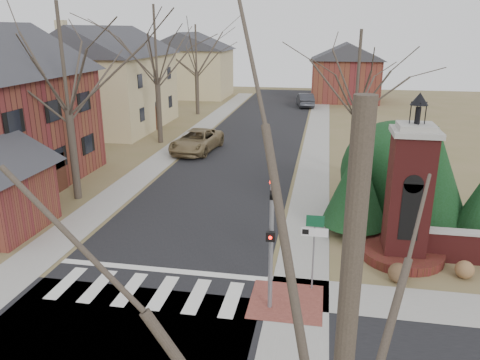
% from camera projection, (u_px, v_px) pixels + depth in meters
% --- Properties ---
extents(ground, '(120.00, 120.00, 0.00)m').
position_uv_depth(ground, '(137.00, 304.00, 15.35)').
color(ground, brown).
rests_on(ground, ground).
extents(main_street, '(8.00, 70.00, 0.01)m').
position_uv_depth(main_street, '(247.00, 146.00, 35.93)').
color(main_street, black).
rests_on(main_street, ground).
extents(crosswalk_zone, '(8.00, 2.20, 0.02)m').
position_uv_depth(crosswalk_zone, '(146.00, 291.00, 16.10)').
color(crosswalk_zone, silver).
rests_on(crosswalk_zone, ground).
extents(stop_bar, '(8.00, 0.35, 0.02)m').
position_uv_depth(stop_bar, '(161.00, 270.00, 17.50)').
color(stop_bar, silver).
rests_on(stop_bar, ground).
extents(sidewalk_right_main, '(2.00, 60.00, 0.02)m').
position_uv_depth(sidewalk_right_main, '(316.00, 149.00, 35.04)').
color(sidewalk_right_main, gray).
rests_on(sidewalk_right_main, ground).
extents(sidewalk_left, '(2.00, 60.00, 0.02)m').
position_uv_depth(sidewalk_left, '(182.00, 143.00, 36.82)').
color(sidewalk_left, gray).
rests_on(sidewalk_left, ground).
extents(curb_apron, '(2.40, 2.40, 0.02)m').
position_uv_depth(curb_apron, '(286.00, 302.00, 15.46)').
color(curb_apron, brown).
rests_on(curb_apron, ground).
extents(traffic_signal_pole, '(0.28, 0.41, 4.50)m').
position_uv_depth(traffic_signal_pole, '(271.00, 235.00, 14.35)').
color(traffic_signal_pole, slate).
rests_on(traffic_signal_pole, ground).
extents(sign_post, '(0.90, 0.07, 2.75)m').
position_uv_depth(sign_post, '(314.00, 238.00, 15.65)').
color(sign_post, slate).
rests_on(sign_post, ground).
extents(brick_gate_monument, '(3.20, 3.20, 6.47)m').
position_uv_depth(brick_gate_monument, '(407.00, 206.00, 17.82)').
color(brick_gate_monument, maroon).
rests_on(brick_gate_monument, ground).
extents(house_stucco_left, '(9.80, 12.80, 9.28)m').
position_uv_depth(house_stucco_left, '(107.00, 76.00, 41.49)').
color(house_stucco_left, tan).
rests_on(house_stucco_left, ground).
extents(house_distant_left, '(10.80, 8.80, 8.53)m').
position_uv_depth(house_distant_left, '(190.00, 64.00, 60.99)').
color(house_distant_left, tan).
rests_on(house_distant_left, ground).
extents(house_distant_right, '(8.80, 8.80, 7.30)m').
position_uv_depth(house_distant_right, '(346.00, 71.00, 57.76)').
color(house_distant_right, maroon).
rests_on(house_distant_right, ground).
extents(evergreen_near, '(2.80, 2.80, 4.10)m').
position_uv_depth(evergreen_near, '(356.00, 184.00, 19.96)').
color(evergreen_near, '#473D33').
rests_on(evergreen_near, ground).
extents(evergreen_mid, '(3.40, 3.40, 4.70)m').
position_uv_depth(evergreen_mid, '(433.00, 173.00, 20.43)').
color(evergreen_mid, '#473D33').
rests_on(evergreen_mid, ground).
extents(evergreen_mass, '(4.80, 4.80, 4.80)m').
position_uv_depth(evergreen_mass, '(393.00, 167.00, 21.96)').
color(evergreen_mass, black).
rests_on(evergreen_mass, ground).
extents(bare_tree_0, '(8.05, 8.05, 11.15)m').
position_uv_depth(bare_tree_0, '(61.00, 49.00, 22.59)').
color(bare_tree_0, '#473D33').
rests_on(bare_tree_0, ground).
extents(bare_tree_1, '(8.40, 8.40, 11.64)m').
position_uv_depth(bare_tree_1, '(155.00, 37.00, 34.65)').
color(bare_tree_1, '#473D33').
rests_on(bare_tree_1, ground).
extents(bare_tree_2, '(7.35, 7.35, 10.19)m').
position_uv_depth(bare_tree_2, '(196.00, 45.00, 47.21)').
color(bare_tree_2, '#473D33').
rests_on(bare_tree_2, ground).
extents(bare_tree_3, '(7.00, 7.00, 9.70)m').
position_uv_depth(bare_tree_3, '(359.00, 64.00, 26.97)').
color(bare_tree_3, '#473D33').
rests_on(bare_tree_3, ground).
extents(bare_tree_4, '(6.65, 6.65, 9.21)m').
position_uv_depth(bare_tree_4, '(348.00, 311.00, 3.94)').
color(bare_tree_4, '#473D33').
rests_on(bare_tree_4, ground).
extents(pickup_truck, '(3.19, 5.92, 1.58)m').
position_uv_depth(pickup_truck, '(197.00, 141.00, 34.16)').
color(pickup_truck, olive).
rests_on(pickup_truck, ground).
extents(distant_car, '(2.41, 4.92, 1.55)m').
position_uv_depth(distant_car, '(305.00, 100.00, 53.88)').
color(distant_car, '#313238').
rests_on(distant_car, ground).
extents(dry_shrub_left, '(0.72, 0.72, 0.72)m').
position_uv_depth(dry_shrub_left, '(398.00, 273.00, 16.58)').
color(dry_shrub_left, brown).
rests_on(dry_shrub_left, ground).
extents(dry_shrub_right, '(0.66, 0.66, 0.66)m').
position_uv_depth(dry_shrub_right, '(465.00, 270.00, 16.87)').
color(dry_shrub_right, brown).
rests_on(dry_shrub_right, ground).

